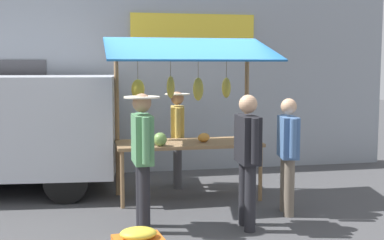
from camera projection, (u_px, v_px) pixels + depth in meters
ground_plane at (188, 198)px, 7.99m from camera, size 40.00×40.00×0.00m
street_backdrop at (164, 84)px, 9.94m from camera, size 9.00×0.30×3.40m
market_stall at (187, 99)px, 7.84m from camera, size 2.50×1.46×2.50m
vendor_with_sunhat at (177, 131)px, 8.61m from camera, size 0.42×0.69×1.62m
shopper_with_shopping_bag at (248, 151)px, 6.40m from camera, size 0.24×0.72×1.69m
shopper_in_striped_shirt at (288, 148)px, 7.04m from camera, size 0.30×0.68×1.61m
shopper_in_grey_tee at (142, 149)px, 6.33m from camera, size 0.44×0.72×1.71m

